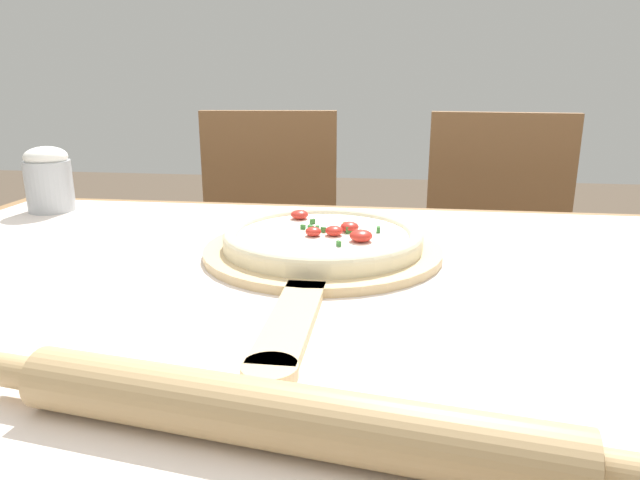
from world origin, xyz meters
TOP-DOWN VIEW (x-y plane):
  - dining_table at (0.00, 0.00)m, footprint 1.43×0.90m
  - towel_cloth at (0.00, 0.00)m, footprint 1.35×0.82m
  - pizza_peel at (-0.03, 0.08)m, footprint 0.34×0.55m
  - pizza at (-0.03, 0.11)m, footprint 0.28×0.28m
  - rolling_pin at (0.00, -0.34)m, footprint 0.48×0.10m
  - chair_left at (-0.27, 0.82)m, footprint 0.44×0.44m
  - chair_right at (0.34, 0.82)m, footprint 0.43×0.43m
  - flour_cup at (-0.57, 0.31)m, footprint 0.08×0.08m

SIDE VIEW (x-z plane):
  - chair_left at x=-0.27m, z-range 0.07..0.95m
  - chair_right at x=0.34m, z-range 0.07..0.95m
  - dining_table at x=0.00m, z-range 0.26..0.99m
  - towel_cloth at x=0.00m, z-range 0.72..0.73m
  - pizza_peel at x=-0.03m, z-range 0.73..0.74m
  - rolling_pin at x=0.00m, z-range 0.73..0.77m
  - pizza at x=-0.03m, z-range 0.74..0.77m
  - flour_cup at x=-0.57m, z-range 0.73..0.85m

